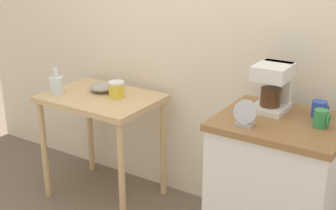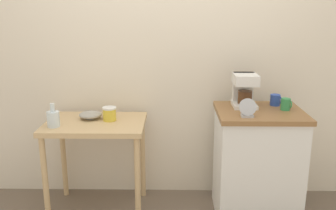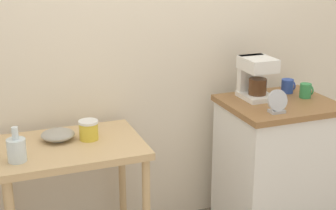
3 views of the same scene
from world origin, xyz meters
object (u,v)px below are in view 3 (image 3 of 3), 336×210
glass_carafe_vase (17,149)px  canister_enamel (89,130)px  coffee_maker (255,76)px  table_clock (277,103)px  mug_blue (288,86)px  bowl_stoneware (58,135)px  mug_tall_green (306,91)px

glass_carafe_vase → canister_enamel: (0.40, 0.16, -0.01)m
coffee_maker → table_clock: bearing=-95.5°
mug_blue → bowl_stoneware: bearing=-179.2°
table_clock → coffee_maker: bearing=84.5°
bowl_stoneware → mug_blue: size_ratio=2.08×
coffee_maker → mug_tall_green: 0.33m
coffee_maker → glass_carafe_vase: bearing=-171.9°
glass_carafe_vase → mug_tall_green: mug_tall_green is taller
mug_blue → mug_tall_green: bearing=-71.9°
canister_enamel → mug_blue: size_ratio=1.24×
mug_tall_green → mug_blue: size_ratio=1.02×
canister_enamel → table_clock: bearing=-13.8°
glass_carafe_vase → mug_blue: (1.72, 0.23, 0.09)m
canister_enamel → mug_tall_green: mug_tall_green is taller
canister_enamel → table_clock: size_ratio=0.81×
bowl_stoneware → coffee_maker: size_ratio=0.71×
mug_tall_green → bowl_stoneware: bearing=175.7°
mug_tall_green → mug_blue: mug_tall_green is taller
bowl_stoneware → table_clock: (1.20, -0.30, 0.14)m
bowl_stoneware → table_clock: bearing=-14.2°
glass_carafe_vase → mug_tall_green: bearing=3.1°
table_clock → canister_enamel: bearing=166.2°
bowl_stoneware → table_clock: 1.24m
table_clock → mug_blue: bearing=48.6°
canister_enamel → glass_carafe_vase: bearing=-158.0°
glass_carafe_vase → mug_blue: size_ratio=2.05×
mug_blue → canister_enamel: bearing=-177.1°
glass_carafe_vase → coffee_maker: 1.49m
coffee_maker → mug_blue: coffee_maker is taller
glass_carafe_vase → mug_blue: mug_blue is taller
table_clock → mug_tall_green: bearing=29.9°
bowl_stoneware → coffee_maker: coffee_maker is taller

